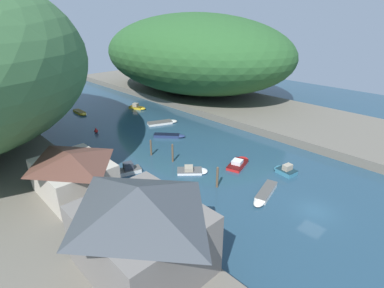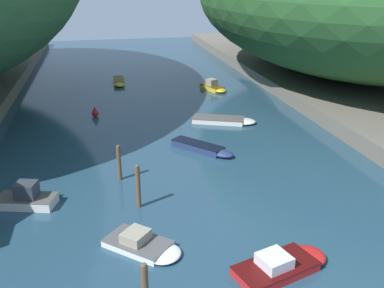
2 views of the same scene
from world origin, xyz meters
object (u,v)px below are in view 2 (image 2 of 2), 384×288
Objects in this scene: boat_yellow_tender at (226,120)px; boat_mid_channel at (205,148)px; boat_open_rowboat at (214,87)px; boat_moored_right at (144,245)px; boat_far_upstream at (283,264)px; channel_buoy_near at (95,113)px; boat_near_quay at (20,199)px; boat_red_skiff at (119,82)px.

boat_mid_channel is at bearing -7.32° from boat_yellow_tender.
boat_moored_right is at bearing 46.91° from boat_open_rowboat.
boat_open_rowboat reaches higher than boat_far_upstream.
boat_yellow_tender is 12.39m from boat_open_rowboat.
boat_open_rowboat reaches higher than boat_mid_channel.
boat_yellow_tender is 13.26m from channel_buoy_near.
boat_near_quay reaches higher than boat_mid_channel.
boat_near_quay reaches higher than boat_yellow_tender.
boat_moored_right is 7.20m from boat_far_upstream.
boat_yellow_tender is 1.19× the size of boat_far_upstream.
boat_open_rowboat is at bearing -21.23° from boat_near_quay.
boat_near_quay is 4.46× the size of channel_buoy_near.
boat_far_upstream reaches higher than boat_yellow_tender.
boat_red_skiff is at bearing 2.07° from boat_near_quay.
boat_far_upstream is at bearing 99.35° from boat_red_skiff.
boat_mid_channel is 15.35m from boat_far_upstream.
boat_red_skiff is at bearing -138.97° from boat_moored_right.
boat_red_skiff is 1.04× the size of boat_near_quay.
boat_moored_right is at bearing -132.93° from boat_far_upstream.
boat_mid_channel is at bearing -49.41° from boat_near_quay.
boat_red_skiff is at bearing -48.61° from boat_open_rowboat.
channel_buoy_near is (-8.82, 26.69, 0.09)m from boat_far_upstream.
boat_red_skiff is 0.92× the size of boat_far_upstream.
boat_far_upstream is (5.69, -40.00, 0.05)m from boat_red_skiff.
boat_mid_channel is 14.63m from boat_near_quay.
boat_red_skiff is at bearing 170.88° from boat_far_upstream.
boat_moored_right is 0.93× the size of boat_near_quay.
boat_open_rowboat is at bearing -167.53° from boat_yellow_tender.
boat_moored_right is 0.86× the size of boat_mid_channel.
boat_red_skiff is 12.74m from boat_open_rowboat.
channel_buoy_near reaches higher than boat_far_upstream.
boat_mid_channel is at bearing 103.85° from boat_red_skiff.
boat_yellow_tender is at bearing -165.79° from boat_moored_right.
channel_buoy_near is (-8.64, 11.34, 0.14)m from boat_mid_channel.
boat_red_skiff is 13.68m from channel_buoy_near.
channel_buoy_near is (-3.14, -13.31, 0.14)m from boat_red_skiff.
boat_far_upstream is at bearing 106.55° from boat_moored_right.
boat_near_quay is (-7.84, -30.64, 0.19)m from boat_red_skiff.
boat_moored_right is 33.41m from boat_open_rowboat.
boat_far_upstream is at bearing -108.26° from boat_near_quay.
boat_far_upstream is (0.18, -15.35, 0.05)m from boat_mid_channel.
boat_open_rowboat is at bearing 154.39° from boat_red_skiff.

